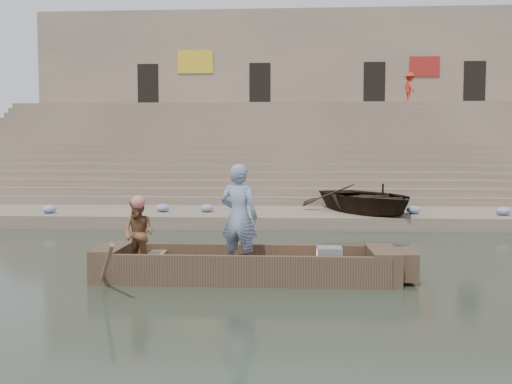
# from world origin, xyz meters

# --- Properties ---
(ground) EXTENTS (120.00, 120.00, 0.00)m
(ground) POSITION_xyz_m (0.00, 0.00, 0.00)
(ground) COLOR #263124
(ground) RESTS_ON ground
(lower_landing) EXTENTS (32.00, 4.00, 0.40)m
(lower_landing) POSITION_xyz_m (0.00, 8.00, 0.20)
(lower_landing) COLOR gray
(lower_landing) RESTS_ON ground
(mid_landing) EXTENTS (32.00, 3.00, 2.80)m
(mid_landing) POSITION_xyz_m (0.00, 15.50, 1.40)
(mid_landing) COLOR gray
(mid_landing) RESTS_ON ground
(upper_landing) EXTENTS (32.00, 3.00, 5.20)m
(upper_landing) POSITION_xyz_m (0.00, 22.50, 2.60)
(upper_landing) COLOR gray
(upper_landing) RESTS_ON ground
(ghat_steps) EXTENTS (32.00, 11.00, 5.20)m
(ghat_steps) POSITION_xyz_m (0.00, 17.19, 1.80)
(ghat_steps) COLOR gray
(ghat_steps) RESTS_ON ground
(building_wall) EXTENTS (32.00, 5.07, 11.20)m
(building_wall) POSITION_xyz_m (0.00, 26.50, 5.60)
(building_wall) COLOR gray
(building_wall) RESTS_ON ground
(main_rowboat) EXTENTS (5.00, 1.30, 0.22)m
(main_rowboat) POSITION_xyz_m (-1.05, -0.57, 0.11)
(main_rowboat) COLOR brown
(main_rowboat) RESTS_ON ground
(rowboat_trim) EXTENTS (6.04, 2.63, 1.97)m
(rowboat_trim) POSITION_xyz_m (-0.84, -0.58, 0.31)
(rowboat_trim) COLOR brown
(rowboat_trim) RESTS_ON ground
(standing_man) EXTENTS (0.82, 0.65, 1.95)m
(standing_man) POSITION_xyz_m (-1.16, -0.72, 1.20)
(standing_man) COLOR navy
(standing_man) RESTS_ON main_rowboat
(rowing_man) EXTENTS (0.75, 0.66, 1.30)m
(rowing_man) POSITION_xyz_m (-3.03, -0.74, 0.87)
(rowing_man) COLOR #20612A
(rowing_man) RESTS_ON main_rowboat
(television) EXTENTS (0.46, 0.42, 0.40)m
(television) POSITION_xyz_m (0.51, -0.57, 0.42)
(television) COLOR slate
(television) RESTS_ON main_rowboat
(beached_rowboat) EXTENTS (4.86, 5.56, 0.96)m
(beached_rowboat) POSITION_xyz_m (2.37, 7.74, 0.88)
(beached_rowboat) COLOR #2D2116
(beached_rowboat) RESTS_ON lower_landing
(pedestrian) EXTENTS (0.79, 1.21, 1.75)m
(pedestrian) POSITION_xyz_m (6.70, 21.90, 6.08)
(pedestrian) COLOR red
(pedestrian) RESTS_ON upper_landing
(cloth_bundles) EXTENTS (15.04, 1.10, 0.26)m
(cloth_bundles) POSITION_xyz_m (-1.02, 7.28, 0.53)
(cloth_bundles) COLOR #3F5999
(cloth_bundles) RESTS_ON lower_landing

